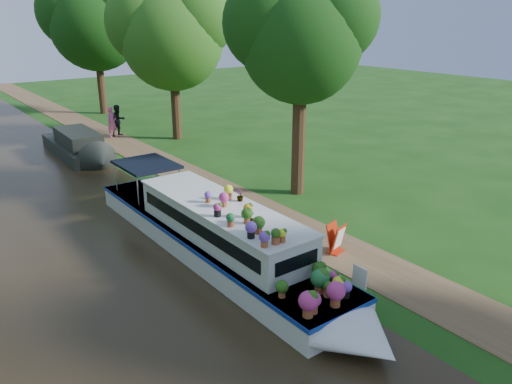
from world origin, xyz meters
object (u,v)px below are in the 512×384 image
(pedestrian_dark, at_px, (118,120))
(second_boat, at_px, (79,146))
(sandwich_board, at_px, (336,240))
(pedestrian_pink, at_px, (112,122))
(plant_boat, at_px, (222,236))

(pedestrian_dark, bearing_deg, second_boat, -151.05)
(second_boat, xyz_separation_m, pedestrian_dark, (3.65, 3.31, 0.43))
(sandwich_board, relative_size, pedestrian_dark, 0.50)
(pedestrian_pink, bearing_deg, plant_boat, -124.39)
(plant_boat, xyz_separation_m, sandwich_board, (3.21, -1.75, -0.38))
(sandwich_board, bearing_deg, pedestrian_pink, 73.32)
(second_boat, bearing_deg, plant_boat, -89.82)
(pedestrian_pink, distance_m, pedestrian_dark, 0.52)
(plant_boat, distance_m, sandwich_board, 3.68)
(plant_boat, xyz_separation_m, pedestrian_dark, (4.15, 18.18, 0.15))
(plant_boat, distance_m, second_boat, 14.89)
(plant_boat, relative_size, sandwich_board, 13.96)
(plant_boat, height_order, sandwich_board, plant_boat)
(pedestrian_pink, xyz_separation_m, pedestrian_dark, (0.50, 0.17, 0.02))
(plant_boat, xyz_separation_m, pedestrian_pink, (3.65, 18.01, 0.13))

